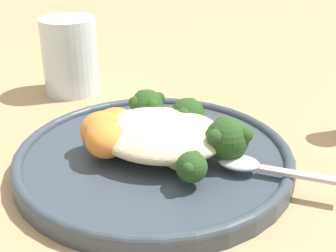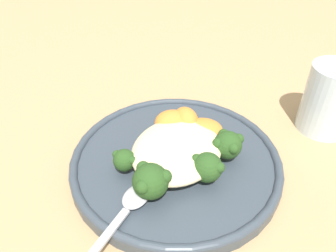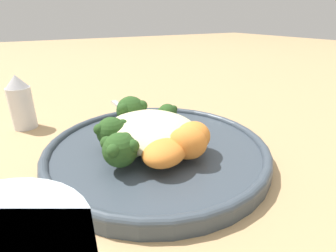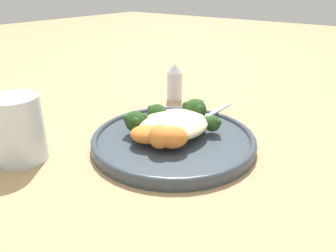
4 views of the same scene
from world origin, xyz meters
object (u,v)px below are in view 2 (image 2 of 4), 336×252
object	(u,v)px
broccoli_stalk_0	(138,156)
spoon	(130,204)
broccoli_stalk_2	(202,165)
sweet_potato_chunk_2	(203,130)
water_glass	(330,99)
sweet_potato_chunk_1	(172,122)
broccoli_stalk_3	(219,145)
sweet_potato_chunk_0	(186,120)
plate	(175,162)
quinoa_mound	(177,149)
broccoli_stalk_1	(154,175)

from	to	relation	value
broccoli_stalk_0	spoon	size ratio (longest dim) A/B	0.85
broccoli_stalk_2	sweet_potato_chunk_2	xyz separation A→B (m)	(0.07, 0.03, -0.00)
sweet_potato_chunk_2	broccoli_stalk_0	bearing A→B (deg)	148.22
broccoli_stalk_0	water_glass	xyz separation A→B (m)	(0.23, -0.21, 0.02)
sweet_potato_chunk_1	broccoli_stalk_3	bearing A→B (deg)	-100.31
broccoli_stalk_2	sweet_potato_chunk_2	size ratio (longest dim) A/B	1.67
sweet_potato_chunk_0	sweet_potato_chunk_1	distance (m)	0.02
broccoli_stalk_2	sweet_potato_chunk_2	world-z (taller)	broccoli_stalk_2
sweet_potato_chunk_0	sweet_potato_chunk_1	size ratio (longest dim) A/B	0.87
sweet_potato_chunk_0	sweet_potato_chunk_1	bearing A→B (deg)	127.73
plate	sweet_potato_chunk_0	size ratio (longest dim) A/B	6.50
quinoa_mound	water_glass	xyz separation A→B (m)	(0.20, -0.16, 0.02)
sweet_potato_chunk_0	spoon	world-z (taller)	sweet_potato_chunk_0
broccoli_stalk_1	spoon	world-z (taller)	broccoli_stalk_1
broccoli_stalk_3	sweet_potato_chunk_1	xyz separation A→B (m)	(0.01, 0.08, 0.00)
broccoli_stalk_2	sweet_potato_chunk_0	distance (m)	0.09
plate	water_glass	world-z (taller)	water_glass
sweet_potato_chunk_1	broccoli_stalk_2	bearing A→B (deg)	-128.76
broccoli_stalk_2	sweet_potato_chunk_2	distance (m)	0.07
broccoli_stalk_3	spoon	xyz separation A→B (m)	(-0.13, 0.06, -0.01)
broccoli_stalk_2	sweet_potato_chunk_0	bearing A→B (deg)	148.56
sweet_potato_chunk_2	water_glass	distance (m)	0.21
quinoa_mound	broccoli_stalk_3	bearing A→B (deg)	-55.12
plate	spoon	size ratio (longest dim) A/B	2.36
spoon	broccoli_stalk_0	bearing A→B (deg)	-155.31
plate	broccoli_stalk_3	size ratio (longest dim) A/B	2.48
plate	sweet_potato_chunk_1	distance (m)	0.06
broccoli_stalk_0	sweet_potato_chunk_1	world-z (taller)	sweet_potato_chunk_1
spoon	plate	bearing A→B (deg)	176.46
broccoli_stalk_0	plate	bearing A→B (deg)	161.82
broccoli_stalk_0	sweet_potato_chunk_0	distance (m)	0.09
quinoa_mound	broccoli_stalk_3	distance (m)	0.06
plate	water_glass	distance (m)	0.26
broccoli_stalk_2	spoon	xyz separation A→B (m)	(-0.09, 0.05, -0.01)
plate	sweet_potato_chunk_0	bearing A→B (deg)	11.55
sweet_potato_chunk_1	sweet_potato_chunk_2	distance (m)	0.05
quinoa_mound	broccoli_stalk_0	size ratio (longest dim) A/B	1.30
plate	quinoa_mound	xyz separation A→B (m)	(-0.00, -0.00, 0.03)
broccoli_stalk_3	sweet_potato_chunk_1	world-z (taller)	broccoli_stalk_3
quinoa_mound	sweet_potato_chunk_2	bearing A→B (deg)	-13.44
broccoli_stalk_1	spoon	bearing A→B (deg)	-25.43
broccoli_stalk_1	sweet_potato_chunk_1	xyz separation A→B (m)	(0.11, 0.03, -0.00)
water_glass	spoon	bearing A→B (deg)	149.31
sweet_potato_chunk_1	broccoli_stalk_1	bearing A→B (deg)	-164.43
broccoli_stalk_2	quinoa_mound	bearing A→B (deg)	-176.31
broccoli_stalk_0	broccoli_stalk_1	distance (m)	0.05
broccoli_stalk_1	broccoli_stalk_2	distance (m)	0.06
broccoli_stalk_3	water_glass	bearing A→B (deg)	34.67
plate	broccoli_stalk_0	world-z (taller)	broccoli_stalk_0
broccoli_stalk_3	plate	bearing A→B (deg)	-169.07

